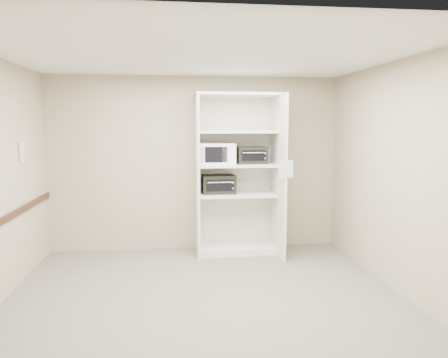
{
  "coord_description": "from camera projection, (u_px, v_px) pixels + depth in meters",
  "views": [
    {
      "loc": [
        -0.35,
        -4.81,
        1.94
      ],
      "look_at": [
        0.37,
        1.27,
        1.19
      ],
      "focal_mm": 35.0,
      "sensor_mm": 36.0,
      "label": 1
    }
  ],
  "objects": [
    {
      "name": "toaster_oven_lower",
      "position": [
        219.0,
        184.0,
        6.65
      ],
      "size": [
        0.5,
        0.38,
        0.28
      ],
      "primitive_type": "cube",
      "rotation": [
        0.0,
        0.0,
        0.01
      ],
      "color": "black",
      "rests_on": "shelving_unit"
    },
    {
      "name": "wall_poster",
      "position": [
        22.0,
        152.0,
        5.5
      ],
      "size": [
        0.01,
        0.18,
        0.26
      ],
      "primitive_type": "cube",
      "color": "white",
      "rests_on": "wall_left"
    },
    {
      "name": "wall_back",
      "position": [
        195.0,
        164.0,
        6.82
      ],
      "size": [
        4.5,
        0.02,
        2.7
      ],
      "primitive_type": "cube",
      "color": "tan",
      "rests_on": "ground"
    },
    {
      "name": "toaster_oven_upper",
      "position": [
        251.0,
        155.0,
        6.61
      ],
      "size": [
        0.46,
        0.35,
        0.25
      ],
      "primitive_type": "cube",
      "rotation": [
        0.0,
        0.0,
        0.05
      ],
      "color": "black",
      "rests_on": "shelving_unit"
    },
    {
      "name": "wall_right",
      "position": [
        396.0,
        176.0,
        5.12
      ],
      "size": [
        0.02,
        4.0,
        2.7
      ],
      "primitive_type": "cube",
      "color": "tan",
      "rests_on": "ground"
    },
    {
      "name": "paper_sign",
      "position": [
        286.0,
        169.0,
        6.05
      ],
      "size": [
        0.19,
        0.01,
        0.24
      ],
      "primitive_type": "cube",
      "rotation": [
        0.0,
        0.0,
        -0.04
      ],
      "color": "white",
      "rests_on": "shelving_unit"
    },
    {
      "name": "wall_front",
      "position": [
        227.0,
        216.0,
        2.88
      ],
      "size": [
        4.5,
        0.02,
        2.7
      ],
      "primitive_type": "cube",
      "color": "tan",
      "rests_on": "ground"
    },
    {
      "name": "floor",
      "position": [
        205.0,
        296.0,
        5.02
      ],
      "size": [
        4.5,
        4.0,
        0.01
      ],
      "primitive_type": "cube",
      "color": "#5F5D52",
      "rests_on": "ground"
    },
    {
      "name": "shelving_unit",
      "position": [
        240.0,
        179.0,
        6.64
      ],
      "size": [
        1.24,
        0.92,
        2.42
      ],
      "color": "silver",
      "rests_on": "floor"
    },
    {
      "name": "microwave",
      "position": [
        218.0,
        154.0,
        6.51
      ],
      "size": [
        0.54,
        0.42,
        0.31
      ],
      "primitive_type": "cube",
      "rotation": [
        0.0,
        0.0,
        -0.05
      ],
      "color": "white",
      "rests_on": "shelving_unit"
    },
    {
      "name": "ceiling",
      "position": [
        204.0,
        55.0,
        4.69
      ],
      "size": [
        4.5,
        4.0,
        0.01
      ],
      "primitive_type": "cube",
      "color": "white"
    }
  ]
}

